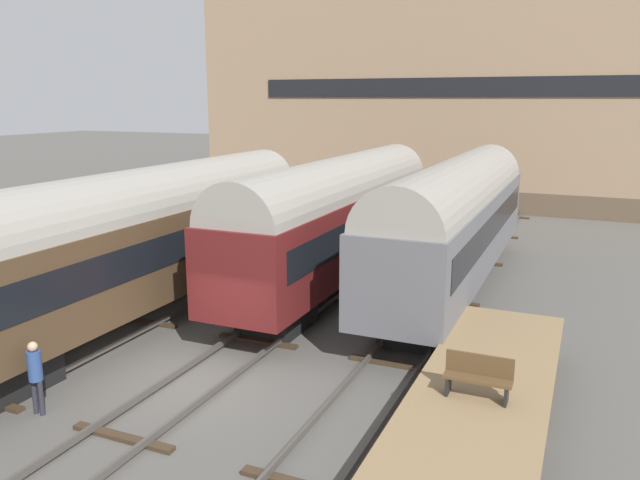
{
  "coord_description": "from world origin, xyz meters",
  "views": [
    {
      "loc": [
        8.76,
        -12.47,
        7.19
      ],
      "look_at": [
        0.0,
        7.71,
        2.2
      ],
      "focal_mm": 35.0,
      "sensor_mm": 36.0,
      "label": 1
    }
  ],
  "objects_px": {
    "train_car_brown": "(141,236)",
    "bench": "(478,375)",
    "train_car_maroon": "(338,214)",
    "train_car_grey": "(456,217)",
    "person_worker": "(35,371)"
  },
  "relations": [
    {
      "from": "train_car_brown",
      "to": "bench",
      "type": "height_order",
      "value": "train_car_brown"
    },
    {
      "from": "train_car_maroon",
      "to": "train_car_grey",
      "type": "distance_m",
      "value": 4.44
    },
    {
      "from": "train_car_maroon",
      "to": "train_car_grey",
      "type": "relative_size",
      "value": 0.97
    },
    {
      "from": "train_car_maroon",
      "to": "person_worker",
      "type": "xyz_separation_m",
      "value": [
        -2.55,
        -12.3,
        -1.79
      ]
    },
    {
      "from": "train_car_maroon",
      "to": "train_car_grey",
      "type": "height_order",
      "value": "train_car_grey"
    },
    {
      "from": "train_car_brown",
      "to": "train_car_grey",
      "type": "xyz_separation_m",
      "value": [
        8.6,
        7.37,
        -0.0
      ]
    },
    {
      "from": "train_car_grey",
      "to": "person_worker",
      "type": "distance_m",
      "value": 15.18
    },
    {
      "from": "train_car_brown",
      "to": "person_worker",
      "type": "relative_size",
      "value": 9.57
    },
    {
      "from": "train_car_brown",
      "to": "person_worker",
      "type": "bearing_deg",
      "value": -73.87
    },
    {
      "from": "train_car_brown",
      "to": "bench",
      "type": "relative_size",
      "value": 12.28
    },
    {
      "from": "train_car_brown",
      "to": "bench",
      "type": "distance_m",
      "value": 11.86
    },
    {
      "from": "train_car_maroon",
      "to": "train_car_brown",
      "type": "bearing_deg",
      "value": -124.55
    },
    {
      "from": "train_car_maroon",
      "to": "train_car_brown",
      "type": "distance_m",
      "value": 7.58
    },
    {
      "from": "bench",
      "to": "person_worker",
      "type": "height_order",
      "value": "bench"
    },
    {
      "from": "bench",
      "to": "train_car_grey",
      "type": "bearing_deg",
      "value": 104.18
    }
  ]
}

